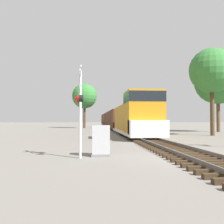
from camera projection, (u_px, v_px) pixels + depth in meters
The scene contains 8 objects.
ground_plane at pixel (194, 159), 11.36m from camera, with size 400.00×400.00×0.00m, color slate.
rail_track_bed at pixel (194, 155), 11.36m from camera, with size 2.60×160.00×0.31m.
freight_train at pixel (115, 120), 51.26m from camera, with size 3.06×64.91×4.18m.
crossing_signal_near at pixel (80, 104), 11.52m from camera, with size 0.40×1.01×4.03m.
relay_cabinet at pixel (101, 141), 12.15m from camera, with size 0.89×0.69×1.43m.
tree_far_right at pixel (212, 71), 28.44m from camera, with size 4.87×4.87×9.51m.
tree_mid_background at pixel (218, 81), 37.42m from camera, with size 6.68×6.68×10.66m.
tree_deep_background at pixel (84, 96), 55.92m from camera, with size 5.30×5.30×9.47m.
Camera 1 is at (-4.42, -11.11, 1.67)m, focal length 42.00 mm.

